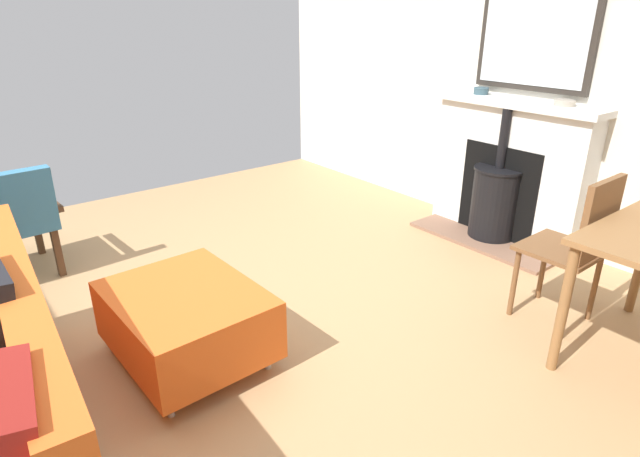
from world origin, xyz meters
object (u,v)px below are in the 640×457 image
at_px(fireplace, 505,178).
at_px(ottoman, 187,319).
at_px(mantel_bowl_far, 565,103).
at_px(armchair_accent, 1,217).
at_px(dining_chair_near_fireplace, 579,241).
at_px(mantel_bowl_near, 481,90).

relative_size(fireplace, ottoman, 1.57).
distance_m(fireplace, mantel_bowl_far, 0.71).
bearing_deg(fireplace, mantel_bowl_far, 95.64).
distance_m(armchair_accent, dining_chair_near_fireplace, 3.54).
height_order(fireplace, mantel_bowl_near, mantel_bowl_near).
bearing_deg(dining_chair_near_fireplace, fireplace, -129.50).
distance_m(mantel_bowl_far, dining_chair_near_fireplace, 1.22).
relative_size(mantel_bowl_near, mantel_bowl_far, 0.82).
height_order(fireplace, mantel_bowl_far, mantel_bowl_far).
bearing_deg(ottoman, armchair_accent, -70.61).
xyz_separation_m(fireplace, armchair_accent, (3.23, -1.60, -0.03)).
bearing_deg(dining_chair_near_fireplace, armchair_accent, -47.09).
xyz_separation_m(fireplace, ottoman, (2.68, -0.04, -0.24)).
height_order(fireplace, ottoman, fireplace).
relative_size(mantel_bowl_near, armchair_accent, 0.15).
bearing_deg(armchair_accent, fireplace, 153.68).
distance_m(fireplace, ottoman, 2.69).
bearing_deg(armchair_accent, mantel_bowl_far, 149.21).
xyz_separation_m(mantel_bowl_far, dining_chair_near_fireplace, (0.85, 0.65, -0.58)).
xyz_separation_m(mantel_bowl_near, dining_chair_near_fireplace, (0.85, 1.33, -0.59)).
xyz_separation_m(mantel_bowl_far, ottoman, (2.71, -0.39, -0.86)).
height_order(mantel_bowl_near, mantel_bowl_far, mantel_bowl_near).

